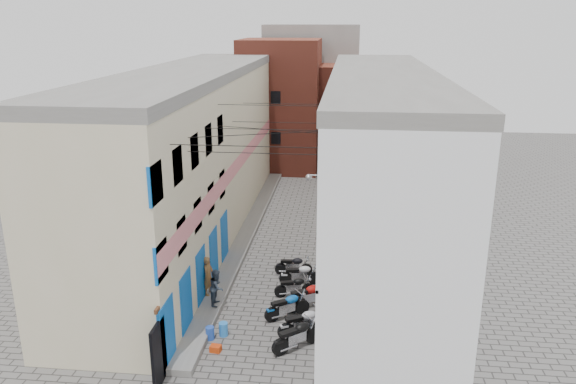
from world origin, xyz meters
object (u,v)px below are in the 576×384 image
(motorcycle_e, at_px, (294,286))
(red_crate, at_px, (216,349))
(person_a, at_px, (208,276))
(person_b, at_px, (217,287))
(motorcycle_c, at_px, (287,305))
(motorcycle_d, at_px, (308,295))
(motorcycle_a, at_px, (297,334))
(motorcycle_f, at_px, (300,273))
(motorcycle_g, at_px, (294,264))
(water_jug_far, at_px, (223,329))
(water_jug_near, at_px, (210,333))
(motorcycle_b, at_px, (304,321))

(motorcycle_e, relative_size, red_crate, 4.55)
(person_a, height_order, person_b, person_a)
(motorcycle_c, bearing_deg, person_b, -130.48)
(motorcycle_d, bearing_deg, person_b, -112.26)
(person_b, bearing_deg, motorcycle_a, -125.32)
(motorcycle_f, xyz_separation_m, motorcycle_g, (-0.40, 1.00, -0.04))
(motorcycle_e, height_order, red_crate, motorcycle_e)
(motorcycle_d, height_order, water_jug_far, motorcycle_d)
(water_jug_far, bearing_deg, red_crate, -92.55)
(water_jug_far, bearing_deg, water_jug_near, -145.26)
(motorcycle_e, distance_m, water_jug_far, 4.16)
(motorcycle_a, relative_size, red_crate, 5.45)
(motorcycle_b, distance_m, motorcycle_e, 3.15)
(person_b, bearing_deg, person_a, 34.33)
(person_a, bearing_deg, motorcycle_d, -82.91)
(motorcycle_d, relative_size, water_jug_near, 4.18)
(motorcycle_a, bearing_deg, person_b, -165.08)
(motorcycle_d, height_order, motorcycle_f, motorcycle_d)
(motorcycle_a, xyz_separation_m, water_jug_near, (-3.29, 0.29, -0.35))
(motorcycle_f, relative_size, motorcycle_g, 1.08)
(motorcycle_e, relative_size, person_b, 1.14)
(motorcycle_g, height_order, person_a, person_a)
(motorcycle_e, height_order, water_jug_near, motorcycle_e)
(motorcycle_a, height_order, motorcycle_f, motorcycle_a)
(motorcycle_e, xyz_separation_m, water_jug_far, (-2.36, -3.42, -0.24))
(motorcycle_g, distance_m, person_a, 4.40)
(motorcycle_a, relative_size, motorcycle_e, 1.20)
(person_a, bearing_deg, person_b, -134.37)
(motorcycle_g, bearing_deg, motorcycle_c, -1.32)
(motorcycle_d, relative_size, motorcycle_g, 1.20)
(motorcycle_c, bearing_deg, motorcycle_e, 143.11)
(motorcycle_a, xyz_separation_m, motorcycle_f, (-0.34, 5.15, -0.06))
(motorcycle_a, distance_m, motorcycle_f, 5.17)
(motorcycle_b, xyz_separation_m, motorcycle_g, (-0.90, 5.22, -0.09))
(motorcycle_a, relative_size, water_jug_far, 3.95)
(person_b, relative_size, water_jug_far, 2.89)
(motorcycle_d, bearing_deg, red_crate, -70.96)
(motorcycle_g, xyz_separation_m, water_jug_far, (-2.11, -5.55, -0.24))
(motorcycle_f, xyz_separation_m, person_b, (-3.18, -2.63, 0.47))
(motorcycle_d, bearing_deg, motorcycle_e, -176.74)
(motorcycle_b, relative_size, motorcycle_c, 1.05)
(water_jug_near, distance_m, red_crate, 0.88)
(motorcycle_c, height_order, water_jug_near, motorcycle_c)
(person_b, bearing_deg, motorcycle_d, -82.01)
(motorcycle_g, bearing_deg, person_b, -40.89)
(motorcycle_c, relative_size, water_jug_near, 3.92)
(motorcycle_g, bearing_deg, motorcycle_f, 18.41)
(motorcycle_d, height_order, person_b, person_b)
(motorcycle_a, distance_m, water_jug_far, 2.93)
(motorcycle_e, height_order, person_a, person_a)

